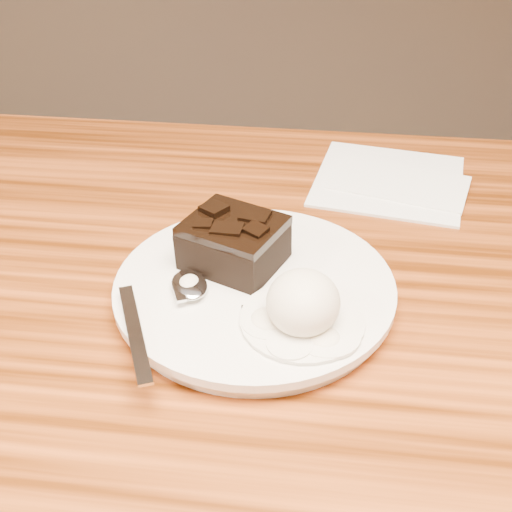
# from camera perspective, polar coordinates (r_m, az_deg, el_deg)

# --- Properties ---
(plate) EXTENTS (0.24, 0.24, 0.02)m
(plate) POSITION_cam_1_polar(r_m,az_deg,el_deg) (0.56, -0.13, -3.11)
(plate) COLOR white
(plate) RESTS_ON dining_table
(brownie) EXTENTS (0.10, 0.09, 0.04)m
(brownie) POSITION_cam_1_polar(r_m,az_deg,el_deg) (0.57, -1.97, 0.93)
(brownie) COLOR black
(brownie) RESTS_ON plate
(ice_cream_scoop) EXTENTS (0.06, 0.06, 0.05)m
(ice_cream_scoop) POSITION_cam_1_polar(r_m,az_deg,el_deg) (0.50, 4.19, -4.10)
(ice_cream_scoop) COLOR white
(ice_cream_scoop) RESTS_ON plate
(melt_puddle) EXTENTS (0.10, 0.10, 0.00)m
(melt_puddle) POSITION_cam_1_polar(r_m,az_deg,el_deg) (0.51, 4.10, -5.72)
(melt_puddle) COLOR white
(melt_puddle) RESTS_ON plate
(spoon) EXTENTS (0.10, 0.17, 0.01)m
(spoon) POSITION_cam_1_polar(r_m,az_deg,el_deg) (0.54, -5.91, -2.68)
(spoon) COLOR silver
(spoon) RESTS_ON plate
(napkin) EXTENTS (0.19, 0.19, 0.01)m
(napkin) POSITION_cam_1_polar(r_m,az_deg,el_deg) (0.76, 11.65, 6.64)
(napkin) COLOR white
(napkin) RESTS_ON dining_table
(crumb_a) EXTENTS (0.01, 0.01, 0.00)m
(crumb_a) POSITION_cam_1_polar(r_m,az_deg,el_deg) (0.52, 3.47, -5.01)
(crumb_a) COLOR black
(crumb_a) RESTS_ON plate
(crumb_b) EXTENTS (0.01, 0.01, 0.00)m
(crumb_b) POSITION_cam_1_polar(r_m,az_deg,el_deg) (0.52, -0.99, -4.61)
(crumb_b) COLOR black
(crumb_b) RESTS_ON plate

